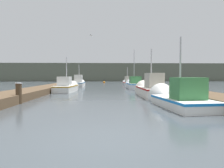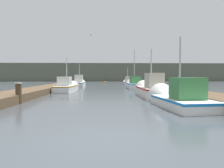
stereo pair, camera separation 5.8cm
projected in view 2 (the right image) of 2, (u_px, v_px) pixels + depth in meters
name	position (u px, v px, depth m)	size (l,w,h in m)	color
ground_plane	(107.00, 141.00, 4.63)	(200.00, 200.00, 0.00)	#3D4449
dock_left	(49.00, 88.00, 20.38)	(2.27, 40.00, 0.49)	brown
dock_right	(160.00, 88.00, 20.81)	(2.27, 40.00, 0.49)	brown
distant_shore_ridge	(105.00, 73.00, 62.20)	(120.00, 16.00, 4.99)	#565B4C
fishing_boat_0	(176.00, 98.00, 9.89)	(2.13, 4.70, 3.96)	silver
fishing_boat_1	(150.00, 89.00, 14.94)	(1.73, 5.40, 3.93)	silver
fishing_boat_2	(67.00, 87.00, 19.00)	(1.75, 4.74, 3.64)	silver
fishing_boat_3	(134.00, 84.00, 23.98)	(1.71, 6.01, 5.05)	silver
fishing_boat_4	(80.00, 83.00, 28.43)	(1.47, 5.00, 3.48)	silver
fishing_boat_5	(128.00, 82.00, 33.35)	(1.39, 4.38, 3.37)	silver
mooring_piling_0	(19.00, 93.00, 10.71)	(0.36, 0.36, 1.14)	#473523
channel_buoy	(105.00, 82.00, 41.76)	(0.48, 0.48, 0.98)	#BF6513
seagull_lead	(91.00, 36.00, 21.14)	(0.30, 0.56, 0.12)	white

